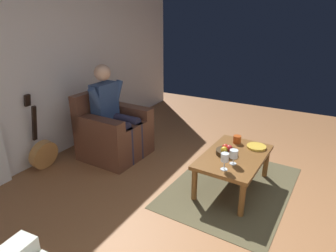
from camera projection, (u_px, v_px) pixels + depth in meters
ground_plane at (279, 217)px, 2.85m from camera, size 7.04×7.04×0.00m
wall_back at (46, 60)px, 3.72m from camera, size 5.83×0.06×2.55m
rug at (231, 187)px, 3.34m from camera, size 1.72×1.29×0.01m
armchair at (113, 133)px, 3.97m from camera, size 0.80×0.77×0.87m
person_seated at (113, 110)px, 3.84m from camera, size 0.62×0.63×1.23m
coffee_table at (234, 160)px, 3.22m from camera, size 0.99×0.65×0.40m
guitar at (43, 152)px, 3.68m from camera, size 0.36×0.24×0.94m
wine_glass_near at (225, 158)px, 2.86m from camera, size 0.08×0.08×0.18m
wine_glass_far at (234, 155)px, 2.98m from camera, size 0.09×0.09×0.15m
fruit_bowl at (226, 151)px, 3.20m from camera, size 0.23×0.23×0.11m
decorative_dish at (256, 147)px, 3.36m from camera, size 0.22×0.22×0.02m
candle_jar at (237, 139)px, 3.48m from camera, size 0.09×0.09×0.09m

